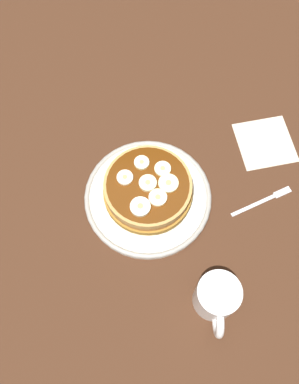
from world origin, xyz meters
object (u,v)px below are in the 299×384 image
at_px(coffee_mug, 218,298).
at_px(napkin, 267,143).
at_px(banana_slice_2, 143,163).
at_px(banana_slice_5, 142,207).
at_px(banana_slice_0, 148,181).
at_px(banana_slice_3, 127,178).
at_px(fork, 267,200).
at_px(plate, 150,197).
at_px(banana_slice_1, 164,169).
at_px(pancake_stack, 150,190).
at_px(banana_slice_6, 160,198).
at_px(banana_slice_4, 170,185).

distance_m(coffee_mug, napkin, 0.34).
distance_m(banana_slice_2, coffee_mug, 0.27).
xyz_separation_m(banana_slice_5, coffee_mug, (0.15, 0.13, -0.03)).
bearing_deg(banana_slice_2, banana_slice_0, 11.65).
height_order(banana_slice_3, fork, banana_slice_3).
distance_m(plate, banana_slice_1, 0.07).
bearing_deg(pancake_stack, banana_slice_0, -140.09).
xyz_separation_m(banana_slice_0, coffee_mug, (0.20, 0.12, -0.03)).
xyz_separation_m(plate, fork, (0.00, 0.22, -0.01)).
relative_size(banana_slice_1, banana_slice_5, 0.83).
bearing_deg(banana_slice_0, napkin, 115.94).
relative_size(banana_slice_5, coffee_mug, 0.35).
height_order(banana_slice_6, fork, banana_slice_6).
xyz_separation_m(banana_slice_6, fork, (-0.02, 0.21, -0.07)).
distance_m(banana_slice_3, banana_slice_6, 0.07).
relative_size(banana_slice_4, fork, 0.29).
relative_size(pancake_stack, coffee_mug, 1.65).
bearing_deg(napkin, banana_slice_1, -66.40).
relative_size(banana_slice_2, banana_slice_6, 0.85).
height_order(pancake_stack, banana_slice_1, banana_slice_1).
xyz_separation_m(banana_slice_4, fork, (0.00, 0.19, -0.07)).
height_order(banana_slice_2, coffee_mug, coffee_mug).
xyz_separation_m(banana_slice_2, coffee_mug, (0.24, 0.12, -0.03)).
bearing_deg(pancake_stack, banana_slice_5, -16.66).
bearing_deg(banana_slice_4, banana_slice_5, -50.37).
bearing_deg(banana_slice_5, banana_slice_0, 167.91).
bearing_deg(coffee_mug, banana_slice_2, -152.52).
bearing_deg(banana_slice_4, banana_slice_6, -38.53).
bearing_deg(plate, coffee_mug, 29.89).
bearing_deg(banana_slice_2, napkin, 107.83).
distance_m(banana_slice_4, napkin, 0.25).
bearing_deg(banana_slice_4, fork, 89.50).
bearing_deg(pancake_stack, banana_slice_1, 136.85).
bearing_deg(banana_slice_2, fork, 78.94).
relative_size(pancake_stack, banana_slice_1, 5.72).
bearing_deg(banana_slice_5, banana_slice_4, 129.63).
xyz_separation_m(plate, banana_slice_5, (0.04, -0.01, 0.06)).
height_order(banana_slice_1, banana_slice_6, same).
relative_size(banana_slice_5, fork, 0.29).
bearing_deg(banana_slice_0, fork, 87.86).
height_order(coffee_mug, napkin, coffee_mug).
bearing_deg(banana_slice_4, banana_slice_2, -133.27).
bearing_deg(plate, banana_slice_1, 136.79).
bearing_deg(banana_slice_5, banana_slice_2, 178.30).
xyz_separation_m(banana_slice_5, banana_slice_6, (-0.02, 0.03, -0.00)).
height_order(banana_slice_0, napkin, banana_slice_0).
distance_m(banana_slice_1, banana_slice_4, 0.03).
height_order(banana_slice_4, napkin, banana_slice_4).
relative_size(banana_slice_0, banana_slice_3, 1.08).
distance_m(plate, banana_slice_0, 0.06).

